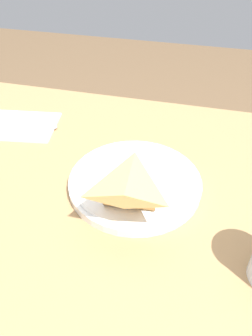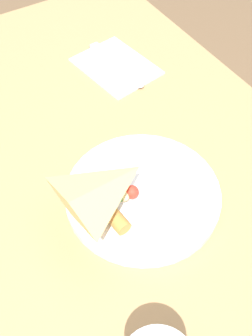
# 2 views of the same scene
# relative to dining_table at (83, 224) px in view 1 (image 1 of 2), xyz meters

# --- Properties ---
(dining_table) EXTENTS (1.06, 0.72, 0.75)m
(dining_table) POSITION_rel_dining_table_xyz_m (0.00, 0.00, 0.00)
(dining_table) COLOR #A87F51
(dining_table) RESTS_ON ground_plane
(plate_pizza) EXTENTS (0.25, 0.25, 0.05)m
(plate_pizza) POSITION_rel_dining_table_xyz_m (0.11, 0.02, 0.14)
(plate_pizza) COLOR white
(plate_pizza) RESTS_ON dining_table
(napkin_folded) EXTENTS (0.19, 0.15, 0.00)m
(napkin_folded) POSITION_rel_dining_table_xyz_m (-0.21, 0.16, 0.12)
(napkin_folded) COLOR white
(napkin_folded) RESTS_ON dining_table
(butter_knife) EXTENTS (0.18, 0.03, 0.01)m
(butter_knife) POSITION_rel_dining_table_xyz_m (-0.21, 0.16, 0.13)
(butter_knife) COLOR #B2B2B7
(butter_knife) RESTS_ON napkin_folded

